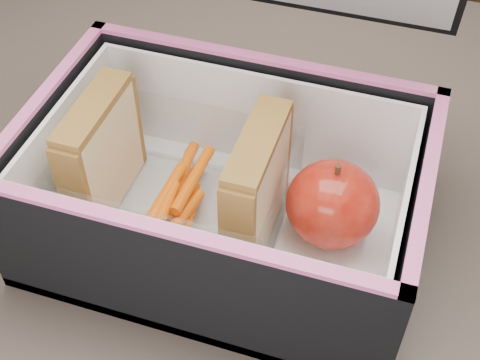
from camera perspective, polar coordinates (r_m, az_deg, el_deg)
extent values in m
cube|color=brown|center=(0.63, 1.74, -2.26)|extent=(1.20, 0.80, 0.03)
cube|color=#382D26|center=(1.31, -17.66, 3.57)|extent=(0.05, 0.05, 0.72)
cube|color=beige|center=(0.57, -12.41, 2.24)|extent=(0.01, 0.09, 0.10)
cube|color=#D6646C|center=(0.57, -11.64, 1.79)|extent=(0.01, 0.09, 0.09)
cube|color=beige|center=(0.57, -10.98, 1.90)|extent=(0.01, 0.09, 0.10)
cube|color=brown|center=(0.53, -12.52, 6.03)|extent=(0.03, 0.09, 0.01)
cube|color=beige|center=(0.53, 0.58, -0.72)|extent=(0.01, 0.10, 0.10)
cube|color=#D6646C|center=(0.53, 1.42, -1.22)|extent=(0.01, 0.09, 0.09)
cube|color=beige|center=(0.53, 2.29, -1.13)|extent=(0.01, 0.10, 0.10)
cube|color=brown|center=(0.49, 1.54, 3.32)|extent=(0.03, 0.10, 0.01)
cylinder|color=#FF6C05|center=(0.59, -5.30, -1.00)|extent=(0.02, 0.08, 0.01)
cylinder|color=#FF6C05|center=(0.58, -5.12, -0.22)|extent=(0.02, 0.08, 0.01)
cylinder|color=#FF6C05|center=(0.56, -6.55, -1.52)|extent=(0.01, 0.08, 0.01)
cylinder|color=#FF6C05|center=(0.57, -4.49, -3.32)|extent=(0.02, 0.08, 0.01)
cylinder|color=#FF6C05|center=(0.55, -5.46, -3.75)|extent=(0.02, 0.08, 0.01)
cylinder|color=#FF6C05|center=(0.54, -6.82, -3.27)|extent=(0.02, 0.08, 0.01)
cylinder|color=#FF6C05|center=(0.56, -4.98, -4.19)|extent=(0.01, 0.08, 0.01)
cylinder|color=#FF6C05|center=(0.59, -5.10, 0.47)|extent=(0.01, 0.08, 0.01)
cylinder|color=#FF6C05|center=(0.57, -4.03, 0.07)|extent=(0.01, 0.08, 0.01)
cylinder|color=#FF6C05|center=(0.58, -5.96, -1.52)|extent=(0.02, 0.08, 0.01)
cube|color=white|center=(0.57, 7.04, -4.75)|extent=(0.07, 0.08, 0.01)
ellipsoid|color=#9A0800|center=(0.54, 7.90, -2.04)|extent=(0.08, 0.08, 0.07)
cylinder|color=#492C1A|center=(0.51, 8.34, 0.84)|extent=(0.00, 0.01, 0.01)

